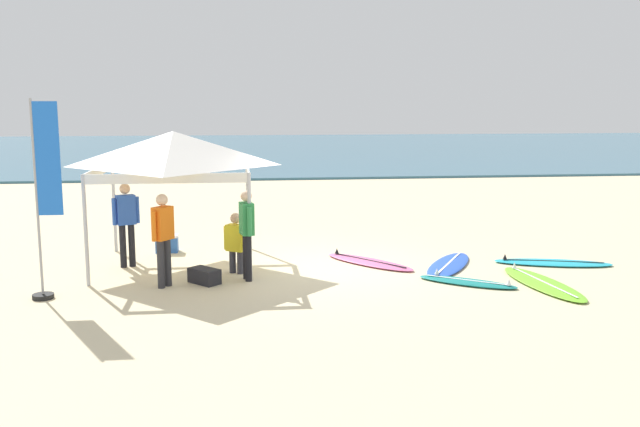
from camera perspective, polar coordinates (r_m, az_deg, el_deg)
The scene contains 15 objects.
ground_plane at distance 14.20m, azimuth -0.36°, elevation -4.48°, with size 80.00×80.00×0.00m, color beige.
sea at distance 47.50m, azimuth -4.77°, elevation 5.24°, with size 80.00×36.00×0.10m, color #386B84.
canopy_tent at distance 14.43m, azimuth -11.84°, elevation 5.15°, with size 3.08×3.08×2.75m.
surfboard_blue at distance 14.56m, azimuth 10.43°, elevation -4.14°, with size 1.77×2.43×0.19m.
surfboard_pink at distance 14.63m, azimuth 4.02°, elevation -3.95°, with size 1.89×2.11×0.19m.
surfboard_lime at distance 13.56m, azimuth 17.68°, elevation -5.44°, with size 1.00×2.64×0.19m.
surfboard_cyan at distance 15.31m, azimuth 18.42°, elevation -3.81°, with size 2.46×1.23×0.19m.
surfboard_teal at distance 13.30m, azimuth 11.97°, elevation -5.48°, with size 1.81×1.46×0.19m.
person_orange at distance 12.91m, azimuth -12.66°, elevation -1.61°, with size 0.39×0.46×1.71m.
person_green at distance 13.16m, azimuth -5.98°, elevation -1.24°, with size 0.29×0.54×1.71m.
person_blue at distance 14.66m, azimuth -15.51°, elevation -0.44°, with size 0.51×0.34×1.71m.
person_yellow at distance 13.76m, azimuth -6.85°, elevation -2.19°, with size 0.48×0.38×1.20m.
banner_flag at distance 12.64m, azimuth -21.54°, elevation 0.42°, with size 0.60×0.36×3.40m.
gear_bag_near_tent at distance 13.21m, azimuth -9.40°, elevation -5.04°, with size 0.60×0.32×0.28m, color #232328.
cooler_box at distance 16.01m, azimuth -12.36°, elevation -2.39°, with size 0.50×0.36×0.39m.
Camera 1 is at (-1.49, -13.71, 3.38)m, focal length 39.28 mm.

